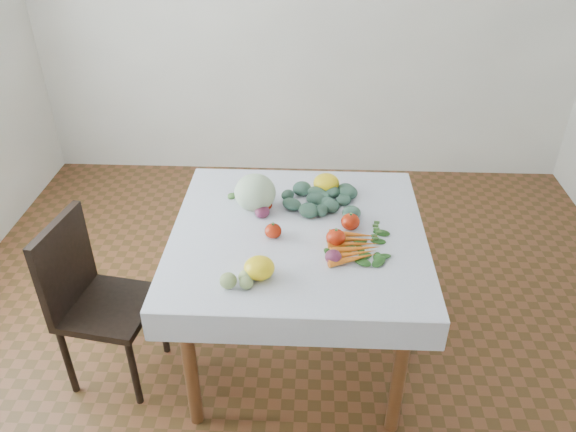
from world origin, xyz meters
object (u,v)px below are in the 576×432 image
Objects in this scene: chair at (90,292)px; heirloom_back at (326,183)px; cabbage at (255,193)px; table at (298,249)px; carrot_bunch at (352,247)px.

heirloom_back is at bearing 25.47° from chair.
chair is at bearing -155.83° from cabbage.
cabbage reaches higher than table.
cabbage is at bearing 24.17° from chair.
table is 3.96× the size of carrot_bunch.
cabbage is at bearing -151.78° from heirloom_back.
chair is 1.22m from heirloom_back.
carrot_bunch is at bearing -35.11° from cabbage.
carrot_bunch is at bearing -77.87° from heirloom_back.
table is 1.17× the size of chair.
heirloom_back reaches higher than table.
cabbage reaches higher than heirloom_back.
chair reaches higher than heirloom_back.
carrot_bunch is (1.17, 0.02, 0.28)m from chair.
chair is 4.41× the size of cabbage.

